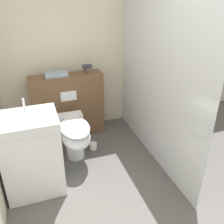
# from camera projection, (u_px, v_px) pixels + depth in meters

# --- Properties ---
(wall_back) EXTENTS (8.00, 0.06, 2.50)m
(wall_back) POSITION_uv_depth(u_px,v_px,m) (92.00, 48.00, 3.68)
(wall_back) COLOR beige
(wall_back) RESTS_ON ground_plane
(partition_panel) EXTENTS (1.04, 0.26, 0.96)m
(partition_panel) POSITION_uv_depth(u_px,v_px,m) (68.00, 106.00, 3.69)
(partition_panel) COLOR brown
(partition_panel) RESTS_ON ground_plane
(shower_glass) EXTENTS (0.04, 2.12, 2.01)m
(shower_glass) POSITION_uv_depth(u_px,v_px,m) (155.00, 84.00, 3.02)
(shower_glass) COLOR silver
(shower_glass) RESTS_ON ground_plane
(toilet) EXTENTS (0.36, 0.70, 0.53)m
(toilet) POSITION_uv_depth(u_px,v_px,m) (75.00, 136.00, 3.20)
(toilet) COLOR white
(toilet) RESTS_ON ground_plane
(sink_vanity) EXTENTS (0.61, 0.50, 1.05)m
(sink_vanity) POSITION_uv_depth(u_px,v_px,m) (32.00, 154.00, 2.68)
(sink_vanity) COLOR white
(sink_vanity) RESTS_ON ground_plane
(hair_drier) EXTENTS (0.15, 0.06, 0.13)m
(hair_drier) POSITION_uv_depth(u_px,v_px,m) (87.00, 67.00, 3.50)
(hair_drier) COLOR #2D2D33
(hair_drier) RESTS_ON partition_panel
(folded_towel) EXTENTS (0.31, 0.17, 0.06)m
(folded_towel) POSITION_uv_depth(u_px,v_px,m) (56.00, 74.00, 3.41)
(folded_towel) COLOR #8C9EAD
(folded_towel) RESTS_ON partition_panel
(spare_toilet_roll) EXTENTS (0.11, 0.11, 0.09)m
(spare_toilet_roll) POSITION_uv_depth(u_px,v_px,m) (93.00, 146.00, 3.53)
(spare_toilet_roll) COLOR white
(spare_toilet_roll) RESTS_ON ground_plane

